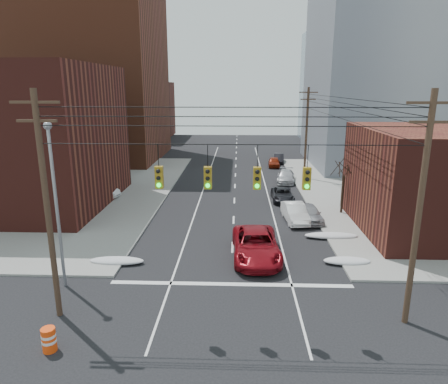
# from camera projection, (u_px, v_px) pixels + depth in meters

# --- Properties ---
(ground) EXTENTS (160.00, 160.00, 0.00)m
(ground) POSITION_uv_depth(u_px,v_px,m) (228.00, 358.00, 16.75)
(ground) COLOR black
(ground) RESTS_ON ground
(building_brick_tall) EXTENTS (24.00, 20.00, 30.00)m
(building_brick_tall) POSITION_uv_depth(u_px,v_px,m) (78.00, 59.00, 60.12)
(building_brick_tall) COLOR brown
(building_brick_tall) RESTS_ON ground
(building_brick_far) EXTENTS (22.00, 18.00, 12.00)m
(building_brick_far) POSITION_uv_depth(u_px,v_px,m) (119.00, 110.00, 87.61)
(building_brick_far) COLOR #4F1D17
(building_brick_far) RESTS_ON ground
(building_office) EXTENTS (22.00, 20.00, 25.00)m
(building_office) POSITION_uv_depth(u_px,v_px,m) (395.00, 76.00, 55.29)
(building_office) COLOR gray
(building_office) RESTS_ON ground
(building_glass) EXTENTS (20.00, 18.00, 22.00)m
(building_glass) POSITION_uv_depth(u_px,v_px,m) (356.00, 87.00, 80.72)
(building_glass) COLOR gray
(building_glass) RESTS_ON ground
(utility_pole_left) EXTENTS (2.20, 0.28, 11.00)m
(utility_pole_left) POSITION_uv_depth(u_px,v_px,m) (47.00, 204.00, 18.47)
(utility_pole_left) COLOR #473323
(utility_pole_left) RESTS_ON ground
(utility_pole_right) EXTENTS (2.20, 0.28, 11.00)m
(utility_pole_right) POSITION_uv_depth(u_px,v_px,m) (419.00, 208.00, 17.87)
(utility_pole_right) COLOR #473323
(utility_pole_right) RESTS_ON ground
(utility_pole_far) EXTENTS (2.20, 0.28, 11.00)m
(utility_pole_far) POSITION_uv_depth(u_px,v_px,m) (306.00, 132.00, 47.82)
(utility_pole_far) COLOR #473323
(utility_pole_far) RESTS_ON ground
(traffic_signals) EXTENTS (17.00, 0.42, 2.02)m
(traffic_signals) POSITION_uv_depth(u_px,v_px,m) (232.00, 177.00, 17.78)
(traffic_signals) COLOR black
(traffic_signals) RESTS_ON ground
(street_light) EXTENTS (0.44, 0.44, 9.32)m
(street_light) POSITION_uv_depth(u_px,v_px,m) (55.00, 192.00, 21.46)
(street_light) COLOR gray
(street_light) RESTS_ON ground
(bare_tree) EXTENTS (2.09, 2.20, 4.93)m
(bare_tree) POSITION_uv_depth(u_px,v_px,m) (343.00, 189.00, 35.14)
(bare_tree) COLOR black
(bare_tree) RESTS_ON ground
(snow_nw) EXTENTS (3.50, 1.08, 0.42)m
(snow_nw) POSITION_uv_depth(u_px,v_px,m) (117.00, 261.00, 25.65)
(snow_nw) COLOR silver
(snow_nw) RESTS_ON ground
(snow_ne) EXTENTS (3.00, 1.08, 0.42)m
(snow_ne) POSITION_uv_depth(u_px,v_px,m) (347.00, 261.00, 25.62)
(snow_ne) COLOR silver
(snow_ne) RESTS_ON ground
(snow_east_far) EXTENTS (4.00, 1.08, 0.42)m
(snow_east_far) POSITION_uv_depth(u_px,v_px,m) (331.00, 236.00, 29.96)
(snow_east_far) COLOR silver
(snow_east_far) RESTS_ON ground
(red_pickup) EXTENTS (3.24, 6.59, 1.80)m
(red_pickup) POSITION_uv_depth(u_px,v_px,m) (256.00, 245.00, 26.39)
(red_pickup) COLOR maroon
(red_pickup) RESTS_ON ground
(parked_car_a) EXTENTS (2.15, 4.35, 1.42)m
(parked_car_a) POSITION_uv_depth(u_px,v_px,m) (309.00, 213.00, 33.63)
(parked_car_a) COLOR #B1B0B5
(parked_car_a) RESTS_ON ground
(parked_car_b) EXTENTS (2.00, 4.76, 1.53)m
(parked_car_b) POSITION_uv_depth(u_px,v_px,m) (295.00, 213.00, 33.62)
(parked_car_b) COLOR white
(parked_car_b) RESTS_ON ground
(parked_car_c) EXTENTS (2.07, 4.46, 1.24)m
(parked_car_c) POSITION_uv_depth(u_px,v_px,m) (283.00, 195.00, 39.75)
(parked_car_c) COLOR black
(parked_car_c) RESTS_ON ground
(parked_car_d) EXTENTS (2.60, 5.07, 1.41)m
(parked_car_d) POSITION_uv_depth(u_px,v_px,m) (286.00, 176.00, 47.42)
(parked_car_d) COLOR #BBBBC0
(parked_car_d) RESTS_ON ground
(parked_car_e) EXTENTS (1.81, 4.00, 1.33)m
(parked_car_e) POSITION_uv_depth(u_px,v_px,m) (274.00, 162.00, 56.65)
(parked_car_e) COLOR maroon
(parked_car_e) RESTS_ON ground
(parked_car_f) EXTENTS (1.68, 4.15, 1.34)m
(parked_car_f) POSITION_uv_depth(u_px,v_px,m) (279.00, 158.00, 59.70)
(parked_car_f) COLOR black
(parked_car_f) RESTS_ON ground
(lot_car_a) EXTENTS (4.28, 2.24, 1.34)m
(lot_car_a) POSITION_uv_depth(u_px,v_px,m) (100.00, 191.00, 40.40)
(lot_car_a) COLOR silver
(lot_car_a) RESTS_ON sidewalk_nw
(lot_car_b) EXTENTS (5.27, 2.94, 1.39)m
(lot_car_b) POSITION_uv_depth(u_px,v_px,m) (83.00, 187.00, 41.80)
(lot_car_b) COLOR #BCBDC2
(lot_car_b) RESTS_ON sidewalk_nw
(lot_car_c) EXTENTS (5.83, 3.47, 1.58)m
(lot_car_c) POSITION_uv_depth(u_px,v_px,m) (50.00, 188.00, 40.98)
(lot_car_c) COLOR black
(lot_car_c) RESTS_ON sidewalk_nw
(lot_car_d) EXTENTS (4.95, 3.01, 1.58)m
(lot_car_d) POSITION_uv_depth(u_px,v_px,m) (55.00, 181.00, 44.24)
(lot_car_d) COLOR silver
(lot_car_d) RESTS_ON sidewalk_nw
(construction_barrel) EXTENTS (0.62, 0.62, 1.08)m
(construction_barrel) POSITION_uv_depth(u_px,v_px,m) (49.00, 339.00, 17.11)
(construction_barrel) COLOR #FE450D
(construction_barrel) RESTS_ON ground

